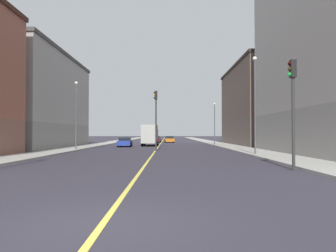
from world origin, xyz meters
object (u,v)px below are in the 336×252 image
Objects in this scene: traffic_light_median_far at (155,112)px; car_maroon at (155,139)px; building_left_mid at (264,106)px; traffic_light_left_near at (292,98)px; building_right_midblock at (29,101)px; box_truck at (149,135)px; car_blue at (124,142)px; car_orange at (169,139)px; street_lamp_left_near at (254,96)px; street_lamp_left_far at (214,119)px; street_lamp_right_near at (76,108)px.

car_maroon is at bearing 92.12° from traffic_light_median_far.
building_left_mid is 3.89× the size of traffic_light_left_near.
traffic_light_median_far is (16.46, -7.51, -1.93)m from building_right_midblock.
traffic_light_left_near is at bearing -104.14° from building_left_mid.
box_truck is at bearing 105.58° from traffic_light_left_near.
building_right_midblock is at bearing -163.19° from car_blue.
car_blue is at bearing -99.55° from car_maroon.
car_orange is at bearing 135.96° from building_left_mid.
street_lamp_left_near is at bearing -30.00° from building_right_midblock.
car_maroon is at bearing 89.32° from box_truck.
traffic_light_left_near is at bearing -91.66° from street_lamp_left_far.
street_lamp_left_near is 1.11× the size of street_lamp_right_near.
traffic_light_median_far is at bearing 112.90° from traffic_light_left_near.
building_left_mid reaches higher than street_lamp_right_near.
street_lamp_left_near is 24.15m from street_lamp_left_far.
building_right_midblock is 17.08m from box_truck.
street_lamp_right_near reaches higher than traffic_light_median_far.
box_truck is (-1.40, 14.29, -2.44)m from traffic_light_median_far.
building_left_mid is 2.94× the size of street_lamp_right_near.
traffic_light_median_far is (-16.32, -16.54, -2.09)m from building_left_mid.
traffic_light_left_near is 0.81× the size of box_truck.
street_lamp_left_near is at bearing -90.00° from street_lamp_left_far.
traffic_light_median_far reaches higher than box_truck.
building_right_midblock is 10.02m from street_lamp_right_near.
street_lamp_left_near is (8.63, -6.97, 0.96)m from traffic_light_median_far.
street_lamp_left_near is 40.45m from car_maroon.
traffic_light_median_far is 12.51m from car_blue.
box_truck is at bearing 115.25° from street_lamp_left_near.
building_left_mid is at bearing 15.40° from building_right_midblock.
street_lamp_left_far is 18.16m from car_maroon.
street_lamp_left_far is 15.09m from car_blue.
street_lamp_right_near is at bearing 130.37° from traffic_light_left_near.
traffic_light_left_near is 31.73m from car_blue.
traffic_light_left_near is at bearing -67.10° from traffic_light_median_far.
street_lamp_left_far reaches higher than car_orange.
car_maroon is at bearing 80.45° from car_blue.
building_right_midblock is at bearing -164.60° from building_left_mid.
street_lamp_right_near is at bearing 154.73° from street_lamp_left_near.
car_orange is at bearing 117.34° from street_lamp_left_far.
building_right_midblock is at bearing 133.31° from traffic_light_left_near.
car_orange is at bearing -23.99° from car_maroon.
box_truck is at bearing 24.23° from building_right_midblock.
street_lamp_left_near is (25.08, -14.48, -0.97)m from building_right_midblock.
building_left_mid is at bearing 14.60° from car_blue.
street_lamp_left_far is (1.02, 35.18, 0.50)m from traffic_light_left_near.
building_right_midblock is 28.98m from street_lamp_left_near.
box_truck is (7.37, 13.05, -2.97)m from street_lamp_right_near.
building_left_mid reaches higher than traffic_light_median_far.
car_maroon is 0.66× the size of box_truck.
building_left_mid is at bearing -44.04° from car_orange.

